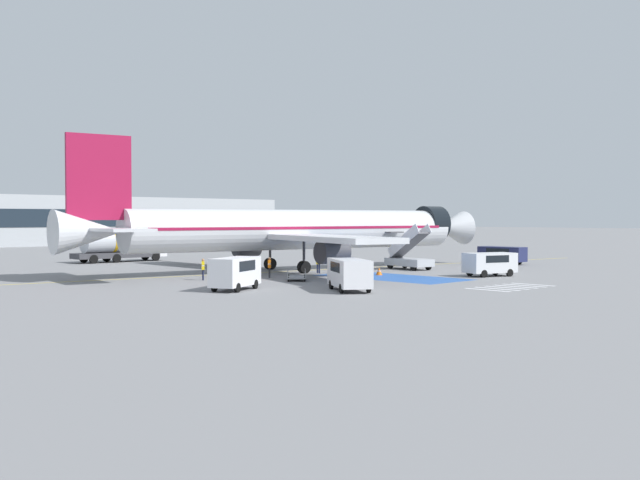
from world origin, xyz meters
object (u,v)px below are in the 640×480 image
at_px(service_van_2, 349,272).
at_px(ground_crew_0, 203,268).
at_px(fuel_tanker, 118,245).
at_px(boarding_stairs_forward, 409,258).
at_px(service_van_0, 502,254).
at_px(airliner, 295,230).
at_px(ground_crew_1, 318,262).
at_px(terminal_building, 65,220).
at_px(baggage_cart, 297,277).
at_px(service_van_3, 235,271).
at_px(service_van_1, 490,262).
at_px(traffic_cone_0, 379,271).
at_px(traffic_cone_1, 342,269).
at_px(ground_crew_2, 269,266).
at_px(traffic_cone_2, 360,276).
at_px(ground_crew_3, 259,266).

height_order(service_van_2, ground_crew_0, service_van_2).
bearing_deg(ground_crew_0, fuel_tanker, -162.18).
xyz_separation_m(boarding_stairs_forward, service_van_0, (13.43, -1.84, 0.09)).
height_order(airliner, ground_crew_1, airliner).
bearing_deg(service_van_2, terminal_building, 107.18).
height_order(boarding_stairs_forward, baggage_cart, boarding_stairs_forward).
bearing_deg(service_van_3, terminal_building, -44.95).
distance_m(service_van_1, ground_crew_1, 14.89).
height_order(service_van_3, traffic_cone_0, service_van_3).
bearing_deg(traffic_cone_1, ground_crew_2, -177.61).
distance_m(service_van_3, ground_crew_2, 10.61).
distance_m(baggage_cart, traffic_cone_1, 9.95).
bearing_deg(traffic_cone_0, airliner, 102.24).
bearing_deg(ground_crew_1, airliner, 126.41).
relative_size(airliner, service_van_3, 8.95).
height_order(ground_crew_2, traffic_cone_0, ground_crew_2).
bearing_deg(traffic_cone_1, service_van_0, -10.38).
xyz_separation_m(boarding_stairs_forward, ground_crew_0, (-21.42, 3.48, -0.06)).
xyz_separation_m(service_van_3, terminal_building, (31.00, 91.19, 3.12)).
height_order(service_van_2, traffic_cone_2, service_van_2).
xyz_separation_m(ground_crew_0, traffic_cone_1, (14.20, -1.54, -0.70)).
height_order(traffic_cone_0, terminal_building, terminal_building).
xyz_separation_m(ground_crew_0, ground_crew_2, (5.27, -1.91, -0.01)).
height_order(traffic_cone_1, terminal_building, terminal_building).
height_order(fuel_tanker, ground_crew_0, fuel_tanker).
xyz_separation_m(airliner, terminal_building, (15.62, 80.34, 0.61)).
height_order(airliner, service_van_1, airliner).
height_order(service_van_1, traffic_cone_0, service_van_1).
relative_size(airliner, traffic_cone_0, 68.40).
distance_m(service_van_0, ground_crew_0, 35.25).
distance_m(ground_crew_3, terminal_building, 87.98).
xyz_separation_m(service_van_1, traffic_cone_2, (-10.34, 5.40, -0.95)).
bearing_deg(airliner, service_van_3, -45.14).
bearing_deg(service_van_2, airliner, 90.67).
bearing_deg(traffic_cone_2, boarding_stairs_forward, 21.47).
height_order(ground_crew_2, ground_crew_3, ground_crew_3).
distance_m(ground_crew_0, ground_crew_3, 4.61).
bearing_deg(ground_crew_3, boarding_stairs_forward, 146.20).
bearing_deg(ground_crew_3, ground_crew_2, 145.64).
xyz_separation_m(service_van_0, traffic_cone_1, (-20.65, 3.78, -0.84)).
bearing_deg(ground_crew_2, traffic_cone_2, -102.13).
distance_m(service_van_2, baggage_cart, 9.23).
relative_size(fuel_tanker, traffic_cone_1, 18.94).
xyz_separation_m(service_van_1, ground_crew_3, (-15.48, 11.82, -0.16)).
bearing_deg(baggage_cart, fuel_tanker, 128.10).
bearing_deg(airliner, fuel_tanker, -159.56).
height_order(ground_crew_3, terminal_building, terminal_building).
xyz_separation_m(service_van_1, traffic_cone_1, (-5.52, 12.08, -0.91)).
bearing_deg(ground_crew_3, service_van_1, 114.42).
bearing_deg(service_van_0, service_van_2, 15.02).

